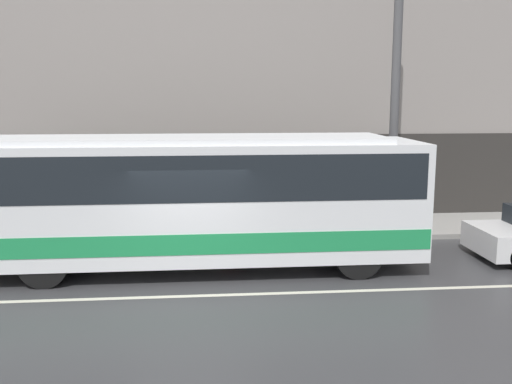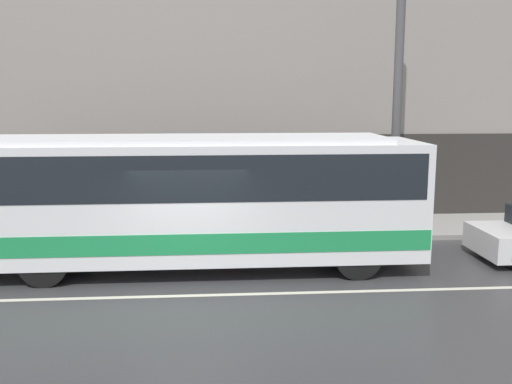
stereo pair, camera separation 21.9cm
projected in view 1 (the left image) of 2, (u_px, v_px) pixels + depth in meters
ground_plane at (191, 296)px, 11.59m from camera, size 60.00×60.00×0.00m
sidewalk at (195, 230)px, 16.93m from camera, size 60.00×2.91×0.14m
building_facade at (192, 51)px, 17.61m from camera, size 60.00×0.35×11.17m
lane_stripe at (191, 296)px, 11.59m from camera, size 54.00×0.14×0.01m
transit_bus at (187, 195)px, 13.19m from camera, size 10.82×2.57×3.10m
utility_pole_near at (395, 87)px, 15.87m from camera, size 0.25×0.25×8.26m
pedestrian_waiting at (230, 202)px, 16.76m from camera, size 0.36×0.36×1.71m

